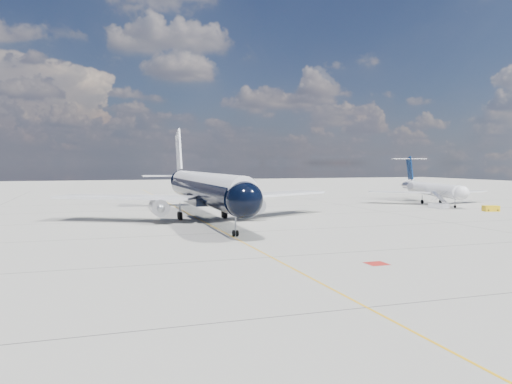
% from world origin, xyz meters
% --- Properties ---
extents(ground, '(320.00, 320.00, 0.00)m').
position_xyz_m(ground, '(0.00, 30.00, 0.00)').
color(ground, '#99978E').
rests_on(ground, ground).
extents(taxiway_centerline, '(0.16, 160.00, 0.01)m').
position_xyz_m(taxiway_centerline, '(0.00, 25.00, 0.00)').
color(taxiway_centerline, '#DE9F0B').
rests_on(taxiway_centerline, ground).
extents(red_marking, '(1.60, 1.60, 0.01)m').
position_xyz_m(red_marking, '(6.80, -10.00, 0.00)').
color(red_marking, maroon).
rests_on(red_marking, ground).
extents(main_airliner, '(39.24, 47.65, 13.79)m').
position_xyz_m(main_airliner, '(0.57, 24.33, 4.28)').
color(main_airliner, black).
rests_on(main_airliner, ground).
extents(regional_jet, '(23.06, 26.93, 9.21)m').
position_xyz_m(regional_jet, '(47.48, 37.02, 2.91)').
color(regional_jet, white).
rests_on(regional_jet, ground).
extents(boarding_stair, '(2.90, 3.25, 2.98)m').
position_xyz_m(boarding_stair, '(42.57, 28.06, 0.55)').
color(boarding_stair, white).
rests_on(boarding_stair, ground).
extents(service_tug, '(2.63, 1.88, 0.94)m').
position_xyz_m(service_tug, '(46.61, 20.55, 0.46)').
color(service_tug, '#E7B412').
rests_on(service_tug, ground).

